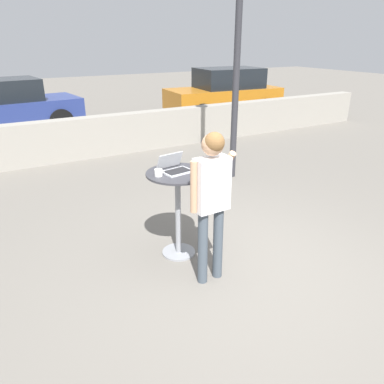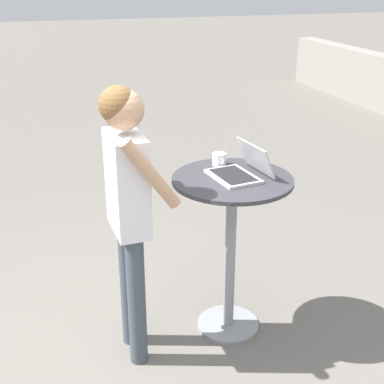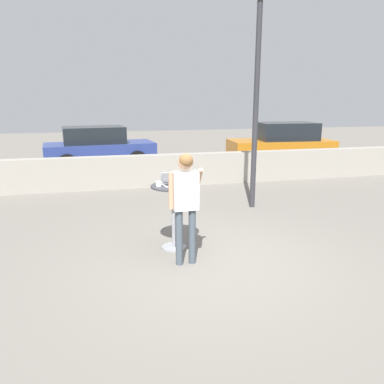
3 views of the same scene
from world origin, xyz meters
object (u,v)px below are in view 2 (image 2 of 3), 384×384
object	(u,v)px
cafe_table	(231,226)
standing_person	(127,195)
coffee_mug	(219,159)
laptop	(240,170)

from	to	relation	value
cafe_table	standing_person	bearing A→B (deg)	-85.20
cafe_table	coffee_mug	world-z (taller)	coffee_mug
coffee_mug	standing_person	distance (m)	0.73
laptop	coffee_mug	size ratio (longest dim) A/B	3.14
cafe_table	coffee_mug	distance (m)	0.44
cafe_table	laptop	bearing A→B (deg)	97.82
cafe_table	standing_person	size ratio (longest dim) A/B	0.64
cafe_table	standing_person	xyz separation A→B (m)	(0.06, -0.66, 0.32)
cafe_table	laptop	distance (m)	0.38
laptop	coffee_mug	xyz separation A→B (m)	(-0.24, -0.05, -0.00)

